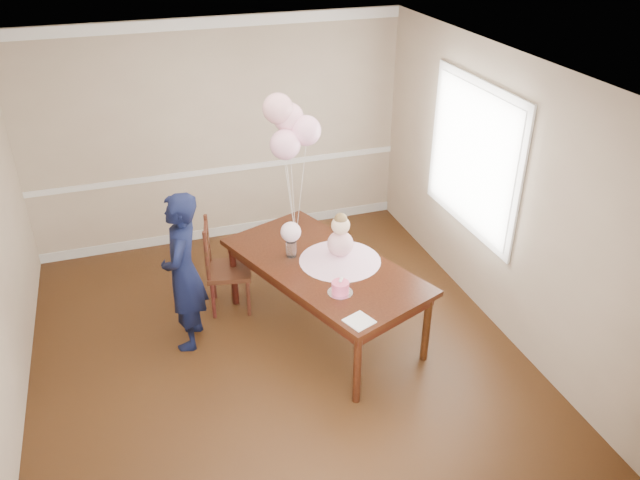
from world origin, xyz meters
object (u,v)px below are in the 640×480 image
(birthday_cake, at_px, (340,287))
(dining_chair_seat, at_px, (229,271))
(dining_table_top, at_px, (324,266))
(woman, at_px, (183,272))

(birthday_cake, xyz_separation_m, dining_chair_seat, (-0.78, 1.20, -0.39))
(dining_table_top, bearing_deg, dining_chair_seat, 118.37)
(dining_table_top, relative_size, woman, 1.30)
(dining_table_top, distance_m, woman, 1.32)
(dining_chair_seat, bearing_deg, dining_table_top, -29.19)
(woman, bearing_deg, dining_table_top, 97.16)
(dining_chair_seat, distance_m, woman, 0.75)
(dining_table_top, relative_size, birthday_cake, 13.33)
(woman, bearing_deg, birthday_cake, 77.18)
(birthday_cake, bearing_deg, dining_table_top, 87.32)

